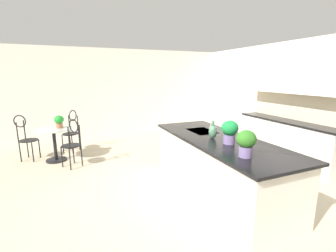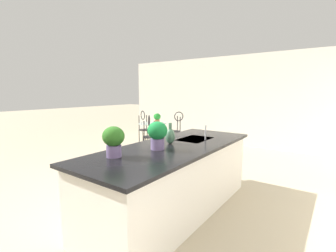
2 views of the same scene
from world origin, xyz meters
The scene contains 12 objects.
ground_plane centered at (0.00, 0.00, 0.00)m, with size 40.00×40.00×0.00m, color beige.
wall_left_window centered at (-4.26, 0.00, 1.35)m, with size 0.12×7.80×2.70m, color silver.
kitchen_island centered at (0.30, 0.85, 0.46)m, with size 2.80×1.06×0.92m.
bistro_table centered at (-2.34, -1.69, 0.45)m, with size 0.80×0.80×0.74m.
chair_near_window centered at (-2.66, -2.29, 0.57)m, with size 0.50×0.52×1.04m.
chair_by_island centered at (-2.98, -1.32, 0.57)m, with size 0.53×0.53×1.04m.
chair_toward_desk centered at (-1.78, -1.33, 0.57)m, with size 0.53×0.53×1.04m.
sink_faucet centered at (-0.25, 1.03, 1.03)m, with size 0.02×0.02×0.22m, color #B2B5BA.
potted_plant_on_table centered at (-2.39, -1.56, 0.90)m, with size 0.20×0.20×0.28m.
potted_plant_counter_far centered at (1.15, 0.63, 1.11)m, with size 0.24×0.24×0.34m.
potted_plant_counter_near centered at (0.60, 0.80, 1.12)m, with size 0.25×0.25×0.35m.
vase_on_counter centered at (0.25, 0.75, 1.03)m, with size 0.13×0.13×0.29m.
Camera 2 is at (2.86, 2.59, 1.62)m, focal length 25.53 mm.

